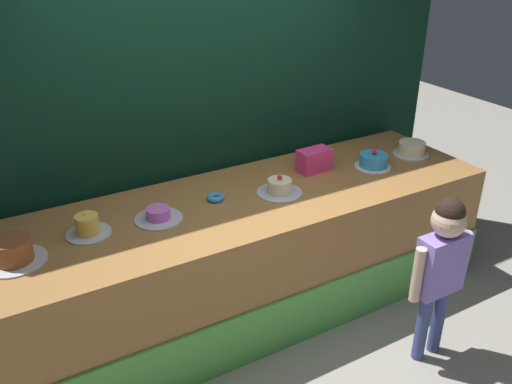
# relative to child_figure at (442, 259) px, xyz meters

# --- Properties ---
(ground_plane) EXTENTS (12.00, 12.00, 0.00)m
(ground_plane) POSITION_rel_child_figure_xyz_m (-0.78, 0.53, -0.77)
(ground_plane) COLOR gray
(stage_platform) EXTENTS (3.61, 1.07, 0.93)m
(stage_platform) POSITION_rel_child_figure_xyz_m (-0.78, 1.05, -0.30)
(stage_platform) COLOR #9E6B38
(stage_platform) RESTS_ON ground_plane
(curtain_backdrop) EXTENTS (4.29, 0.08, 3.12)m
(curtain_backdrop) POSITION_rel_child_figure_xyz_m (-0.78, 1.68, 0.79)
(curtain_backdrop) COLOR black
(curtain_backdrop) RESTS_ON ground_plane
(child_figure) EXTENTS (0.46, 0.21, 1.19)m
(child_figure) POSITION_rel_child_figure_xyz_m (0.00, 0.00, 0.00)
(child_figure) COLOR #3F4C8C
(child_figure) RESTS_ON ground_plane
(pink_box) EXTENTS (0.26, 0.15, 0.17)m
(pink_box) POSITION_rel_child_figure_xyz_m (-0.13, 1.21, 0.25)
(pink_box) COLOR #F53984
(pink_box) RESTS_ON stage_platform
(donut) EXTENTS (0.12, 0.12, 0.04)m
(donut) POSITION_rel_child_figure_xyz_m (-1.00, 1.14, 0.18)
(donut) COLOR #3399D8
(donut) RESTS_ON stage_platform
(cake_far_left) EXTENTS (0.35, 0.35, 0.14)m
(cake_far_left) POSITION_rel_child_figure_xyz_m (-2.32, 1.02, 0.23)
(cake_far_left) COLOR silver
(cake_far_left) RESTS_ON stage_platform
(cake_left) EXTENTS (0.28, 0.28, 0.16)m
(cake_left) POSITION_rel_child_figure_xyz_m (-1.88, 1.12, 0.22)
(cake_left) COLOR silver
(cake_left) RESTS_ON stage_platform
(cake_center_left) EXTENTS (0.31, 0.31, 0.12)m
(cake_center_left) POSITION_rel_child_figure_xyz_m (-1.44, 1.08, 0.19)
(cake_center_left) COLOR silver
(cake_center_left) RESTS_ON stage_platform
(cake_center_right) EXTENTS (0.32, 0.32, 0.14)m
(cake_center_right) POSITION_rel_child_figure_xyz_m (-0.56, 1.01, 0.21)
(cake_center_right) COLOR silver
(cake_center_right) RESTS_ON stage_platform
(cake_right) EXTENTS (0.28, 0.28, 0.15)m
(cake_right) POSITION_rel_child_figure_xyz_m (0.31, 1.03, 0.21)
(cake_right) COLOR white
(cake_right) RESTS_ON stage_platform
(cake_far_right) EXTENTS (0.29, 0.29, 0.11)m
(cake_far_right) POSITION_rel_child_figure_xyz_m (0.75, 1.06, 0.22)
(cake_far_right) COLOR silver
(cake_far_right) RESTS_ON stage_platform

